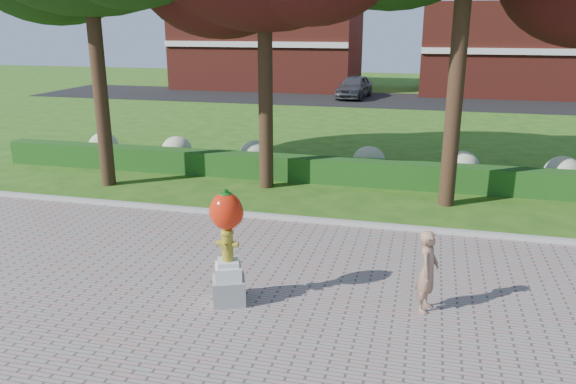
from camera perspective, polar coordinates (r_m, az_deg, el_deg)
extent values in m
plane|color=#295615|center=(11.92, -1.07, -7.95)|extent=(100.00, 100.00, 0.00)
cube|color=gray|center=(8.62, -8.47, -18.59)|extent=(40.00, 14.00, 0.04)
cube|color=#ADADA5|center=(14.59, 2.04, -2.89)|extent=(40.00, 0.18, 0.15)
cube|color=#164E16|center=(18.26, 4.73, 2.18)|extent=(24.00, 0.70, 0.80)
ellipsoid|color=#AEAD85|center=(22.37, -18.22, 4.51)|extent=(1.10, 1.10, 0.99)
ellipsoid|color=#AEAD85|center=(20.93, -11.23, 4.23)|extent=(1.10, 1.10, 0.99)
ellipsoid|color=#AEAD85|center=(19.85, -3.35, 3.85)|extent=(1.10, 1.10, 0.99)
ellipsoid|color=#AEAD85|center=(19.05, 8.22, 3.15)|extent=(1.10, 1.10, 0.99)
ellipsoid|color=#AEAD85|center=(18.99, 17.25, 2.52)|extent=(1.10, 1.10, 0.99)
ellipsoid|color=#AEAD85|center=(19.40, 26.11, 1.83)|extent=(1.10, 1.10, 0.99)
cube|color=black|center=(38.86, 10.01, 9.18)|extent=(50.00, 8.00, 0.02)
cube|color=maroon|center=(46.29, -1.98, 14.94)|extent=(14.00, 8.00, 7.00)
cube|color=maroon|center=(44.76, 21.42, 13.39)|extent=(12.00, 8.00, 6.40)
cylinder|color=black|center=(18.40, -18.64, 10.86)|extent=(0.44, 0.44, 6.72)
cylinder|color=black|center=(17.25, -2.30, 10.43)|extent=(0.44, 0.44, 6.16)
cylinder|color=black|center=(16.00, 16.76, 11.27)|extent=(0.44, 0.44, 7.28)
cube|color=gray|center=(10.53, -6.03, -9.86)|extent=(0.76, 0.76, 0.47)
cube|color=silver|center=(10.37, -6.09, -8.04)|extent=(0.62, 0.62, 0.26)
cube|color=silver|center=(10.30, -6.12, -7.13)|extent=(0.49, 0.49, 0.09)
cylinder|color=olive|center=(10.18, -6.17, -5.53)|extent=(0.21, 0.21, 0.53)
ellipsoid|color=olive|center=(10.08, -6.22, -4.13)|extent=(0.25, 0.25, 0.17)
cylinder|color=olive|center=(10.21, -6.99, -5.14)|extent=(0.11, 0.10, 0.10)
cylinder|color=olive|center=(10.11, -5.38, -5.32)|extent=(0.11, 0.10, 0.10)
cylinder|color=olive|center=(10.03, -6.47, -5.52)|extent=(0.11, 0.11, 0.11)
cylinder|color=olive|center=(10.05, -6.24, -3.73)|extent=(0.08, 0.08, 0.05)
ellipsoid|color=red|center=(9.94, -6.30, -1.94)|extent=(0.59, 0.53, 0.69)
ellipsoid|color=red|center=(10.01, -7.21, -1.96)|extent=(0.29, 0.29, 0.44)
ellipsoid|color=red|center=(9.89, -5.37, -2.13)|extent=(0.29, 0.29, 0.44)
cylinder|color=#125013|center=(9.84, -6.36, -0.06)|extent=(0.09, 0.09, 0.11)
ellipsoid|color=#125013|center=(9.85, -6.35, -0.22)|extent=(0.23, 0.23, 0.08)
imported|color=#9F745A|center=(10.28, 14.02, -7.79)|extent=(0.48, 0.62, 1.51)
imported|color=#3D3F45|center=(39.53, 6.74, 10.60)|extent=(2.31, 4.76, 1.57)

